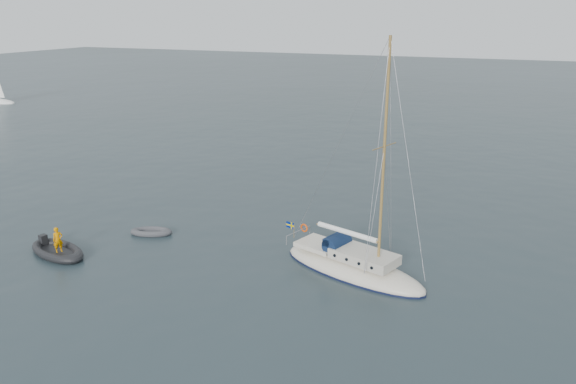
% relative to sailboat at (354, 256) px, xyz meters
% --- Properties ---
extents(ground, '(300.00, 300.00, 0.00)m').
position_rel_sailboat_xyz_m(ground, '(-1.97, 0.12, -0.96)').
color(ground, black).
rests_on(ground, ground).
extents(sailboat, '(8.92, 2.67, 12.70)m').
position_rel_sailboat_xyz_m(sailboat, '(0.00, 0.00, 0.00)').
color(sailboat, silver).
rests_on(sailboat, ground).
extents(dinghy, '(2.60, 1.18, 0.37)m').
position_rel_sailboat_xyz_m(dinghy, '(-13.02, 0.30, -0.80)').
color(dinghy, '#46474B').
rests_on(dinghy, ground).
extents(rib, '(4.25, 1.93, 1.69)m').
position_rel_sailboat_xyz_m(rib, '(-16.14, -4.25, -0.70)').
color(rib, black).
rests_on(rib, ground).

